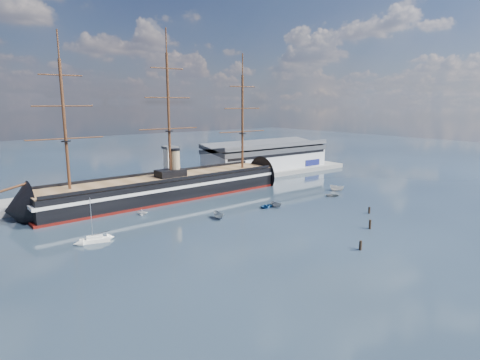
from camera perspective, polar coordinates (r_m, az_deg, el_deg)
ground at (r=130.27m, az=-4.15°, el=-3.96°), size 600.00×600.00×0.00m
quay at (r=165.35m, az=-8.07°, el=-0.82°), size 180.00×18.00×2.00m
warehouse at (r=194.56m, az=3.71°, el=3.43°), size 63.00×21.00×11.60m
quay_tower at (r=157.76m, az=-9.85°, el=2.16°), size 5.00×5.00×15.00m
warship at (r=142.71m, az=-11.10°, el=-1.15°), size 113.23×20.28×53.94m
sailboat at (r=104.84m, az=-19.95°, el=-7.95°), size 7.33×3.95×11.26m
motorboat_a at (r=118.00m, az=-3.04°, el=-5.54°), size 6.68×3.29×2.56m
motorboat_b at (r=130.65m, az=3.99°, el=-3.91°), size 1.49×3.36×1.54m
motorboat_c at (r=131.13m, az=5.17°, el=-3.88°), size 5.32×2.01×2.12m
motorboat_d at (r=125.40m, az=-13.69°, el=-4.85°), size 5.02×5.43×1.90m
motorboat_e at (r=149.12m, az=13.03°, el=-2.30°), size 2.77×3.12×1.40m
motorboat_f at (r=158.72m, az=13.60°, el=-1.52°), size 7.10×4.01×2.68m
piling_near_mid at (r=97.97m, az=16.73°, el=-9.53°), size 0.64×0.64×2.99m
piling_near_right at (r=114.24m, az=17.96°, el=-6.64°), size 0.64×0.64×3.27m
piling_far_right at (r=129.59m, az=17.88°, el=-4.56°), size 0.64×0.64×2.77m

